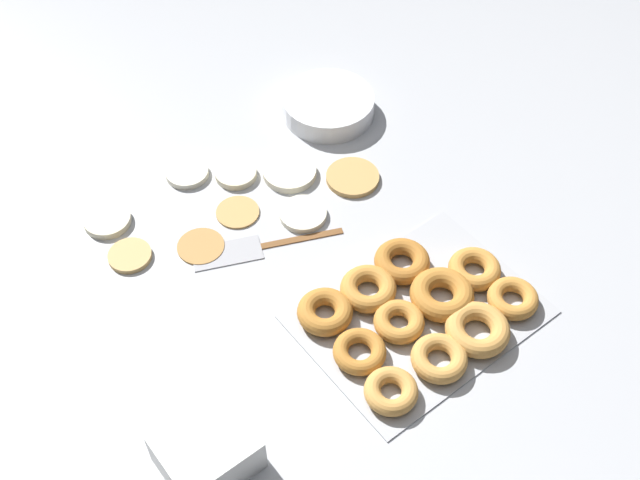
# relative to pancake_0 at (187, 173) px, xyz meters

# --- Properties ---
(ground_plane) EXTENTS (3.00, 3.00, 0.00)m
(ground_plane) POSITION_rel_pancake_0_xyz_m (0.04, -0.24, -0.01)
(ground_plane) COLOR #B2B5BA
(pancake_0) EXTENTS (0.09, 0.09, 0.01)m
(pancake_0) POSITION_rel_pancake_0_xyz_m (0.00, 0.00, 0.00)
(pancake_0) COLOR silver
(pancake_0) RESTS_ON ground_plane
(pancake_1) EXTENTS (0.09, 0.09, 0.01)m
(pancake_1) POSITION_rel_pancake_0_xyz_m (0.02, -0.15, -0.00)
(pancake_1) COLOR tan
(pancake_1) RESTS_ON ground_plane
(pancake_2) EXTENTS (0.11, 0.11, 0.02)m
(pancake_2) POSITION_rel_pancake_0_xyz_m (0.17, -0.13, 0.00)
(pancake_2) COLOR beige
(pancake_2) RESTS_ON ground_plane
(pancake_3) EXTENTS (0.09, 0.09, 0.01)m
(pancake_3) POSITION_rel_pancake_0_xyz_m (-0.08, -0.18, -0.00)
(pancake_3) COLOR #B27F42
(pancake_3) RESTS_ON ground_plane
(pancake_4) EXTENTS (0.09, 0.09, 0.01)m
(pancake_4) POSITION_rel_pancake_0_xyz_m (-0.19, -0.02, 0.00)
(pancake_4) COLOR beige
(pancake_4) RESTS_ON ground_plane
(pancake_5) EXTENTS (0.11, 0.11, 0.01)m
(pancake_5) POSITION_rel_pancake_0_xyz_m (0.26, -0.22, -0.00)
(pancake_5) COLOR tan
(pancake_5) RESTS_ON ground_plane
(pancake_6) EXTENTS (0.08, 0.08, 0.01)m
(pancake_6) POSITION_rel_pancake_0_xyz_m (-0.20, -0.12, -0.00)
(pancake_6) COLOR tan
(pancake_6) RESTS_ON ground_plane
(pancake_7) EXTENTS (0.09, 0.09, 0.02)m
(pancake_7) POSITION_rel_pancake_0_xyz_m (0.08, -0.07, 0.00)
(pancake_7) COLOR beige
(pancake_7) RESTS_ON ground_plane
(pancake_8) EXTENTS (0.09, 0.09, 0.01)m
(pancake_8) POSITION_rel_pancake_0_xyz_m (0.12, -0.24, -0.00)
(pancake_8) COLOR silver
(pancake_8) RESTS_ON ground_plane
(donut_tray) EXTENTS (0.42, 0.31, 0.04)m
(donut_tray) POSITION_rel_pancake_0_xyz_m (0.14, -0.56, 0.01)
(donut_tray) COLOR #ADAFB5
(donut_tray) RESTS_ON ground_plane
(batter_bowl) EXTENTS (0.20, 0.20, 0.05)m
(batter_bowl) POSITION_rel_pancake_0_xyz_m (0.35, -0.03, 0.02)
(batter_bowl) COLOR white
(batter_bowl) RESTS_ON ground_plane
(container_stack) EXTENTS (0.14, 0.12, 0.08)m
(container_stack) POSITION_rel_pancake_0_xyz_m (-0.31, -0.57, 0.03)
(container_stack) COLOR white
(container_stack) RESTS_ON ground_plane
(spatula) EXTENTS (0.29, 0.15, 0.01)m
(spatula) POSITION_rel_pancake_0_xyz_m (-0.02, -0.24, -0.00)
(spatula) COLOR brown
(spatula) RESTS_ON ground_plane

